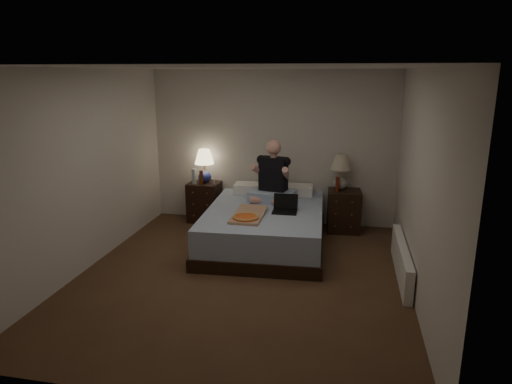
% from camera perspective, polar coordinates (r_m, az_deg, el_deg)
% --- Properties ---
extents(floor, '(4.00, 4.50, 0.00)m').
position_cam_1_polar(floor, '(5.74, -1.80, -10.51)').
color(floor, brown).
rests_on(floor, ground).
extents(ceiling, '(4.00, 4.50, 0.00)m').
position_cam_1_polar(ceiling, '(5.19, -2.03, 15.31)').
color(ceiling, white).
rests_on(ceiling, ground).
extents(wall_back, '(4.00, 0.00, 2.50)m').
position_cam_1_polar(wall_back, '(7.49, 2.05, 5.55)').
color(wall_back, silver).
rests_on(wall_back, ground).
extents(wall_front, '(4.00, 0.00, 2.50)m').
position_cam_1_polar(wall_front, '(3.27, -11.04, -7.04)').
color(wall_front, silver).
rests_on(wall_front, ground).
extents(wall_left, '(0.00, 4.50, 2.50)m').
position_cam_1_polar(wall_left, '(6.10, -20.55, 2.47)').
color(wall_left, silver).
rests_on(wall_left, ground).
extents(wall_right, '(0.00, 4.50, 2.50)m').
position_cam_1_polar(wall_right, '(5.25, 19.85, 0.66)').
color(wall_right, silver).
rests_on(wall_right, ground).
extents(bed, '(1.75, 2.26, 0.55)m').
position_cam_1_polar(bed, '(6.63, 1.09, -4.39)').
color(bed, '#5577AB').
rests_on(bed, floor).
extents(nightstand_left, '(0.52, 0.47, 0.66)m').
position_cam_1_polar(nightstand_left, '(7.75, -6.43, -1.20)').
color(nightstand_left, black).
rests_on(nightstand_left, floor).
extents(nightstand_right, '(0.54, 0.49, 0.66)m').
position_cam_1_polar(nightstand_right, '(7.33, 10.93, -2.32)').
color(nightstand_right, black).
rests_on(nightstand_right, floor).
extents(lamp_left, '(0.35, 0.35, 0.56)m').
position_cam_1_polar(lamp_left, '(7.61, -6.45, 3.24)').
color(lamp_left, navy).
rests_on(lamp_left, nightstand_left).
extents(lamp_right, '(0.40, 0.40, 0.56)m').
position_cam_1_polar(lamp_right, '(7.25, 10.57, 2.48)').
color(lamp_right, '#999990').
rests_on(lamp_right, nightstand_right).
extents(water_bottle, '(0.07, 0.07, 0.25)m').
position_cam_1_polar(water_bottle, '(7.59, -7.74, 1.96)').
color(water_bottle, silver).
rests_on(water_bottle, nightstand_left).
extents(soda_can, '(0.07, 0.07, 0.10)m').
position_cam_1_polar(soda_can, '(7.52, -5.37, 1.32)').
color(soda_can, '#ACABA7').
rests_on(soda_can, nightstand_left).
extents(beer_bottle_left, '(0.06, 0.06, 0.23)m').
position_cam_1_polar(beer_bottle_left, '(7.53, -6.86, 1.82)').
color(beer_bottle_left, '#52250B').
rests_on(beer_bottle_left, nightstand_left).
extents(beer_bottle_right, '(0.06, 0.06, 0.23)m').
position_cam_1_polar(beer_bottle_right, '(7.15, 10.14, 0.96)').
color(beer_bottle_right, '#621D0E').
rests_on(beer_bottle_right, nightstand_right).
extents(person, '(0.75, 0.64, 0.93)m').
position_cam_1_polar(person, '(6.83, 2.04, 2.59)').
color(person, black).
rests_on(person, bed).
extents(laptop, '(0.35, 0.29, 0.24)m').
position_cam_1_polar(laptop, '(6.36, 3.63, -1.56)').
color(laptop, black).
rests_on(laptop, bed).
extents(pizza_box, '(0.40, 0.76, 0.08)m').
position_cam_1_polar(pizza_box, '(6.03, -1.30, -3.26)').
color(pizza_box, tan).
rests_on(pizza_box, bed).
extents(radiator, '(0.10, 1.60, 0.40)m').
position_cam_1_polar(radiator, '(5.96, 17.73, -8.15)').
color(radiator, white).
rests_on(radiator, floor).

